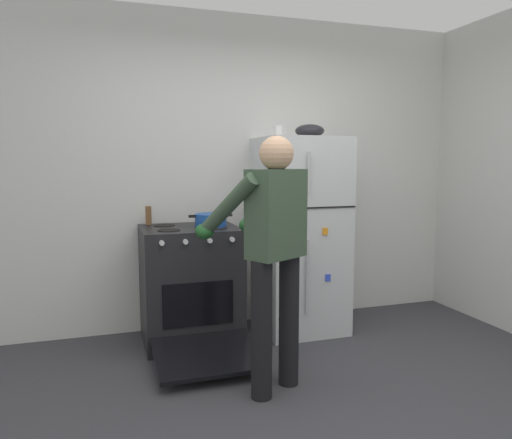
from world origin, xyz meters
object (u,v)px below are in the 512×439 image
stove_range (191,286)px  mixing_bowl (310,131)px  red_pot (211,220)px  coffee_mug (279,132)px  pepper_mill (148,216)px  person_cook (271,241)px  refrigerator (300,235)px

stove_range → mixing_bowl: (1.03, 0.02, 1.25)m
red_pot → mixing_bowl: mixing_bowl is taller
red_pot → coffee_mug: bearing=9.3°
stove_range → pepper_mill: 0.67m
person_cook → coffee_mug: bearing=67.3°
refrigerator → pepper_mill: 1.28m
refrigerator → mixing_bowl: bearing=0.2°
stove_range → person_cook: 1.15m
mixing_bowl → person_cook: bearing=-124.9°
person_cook → pepper_mill: person_cook is taller
coffee_mug → person_cook: bearing=-112.7°
pepper_mill → refrigerator: bearing=-9.1°
stove_range → red_pot: red_pot is taller
refrigerator → mixing_bowl: (0.08, 0.00, 0.88)m
refrigerator → coffee_mug: (-0.18, 0.05, 0.87)m
red_pot → refrigerator: bearing=3.6°
mixing_bowl → pepper_mill: bearing=171.4°
coffee_mug → refrigerator: bearing=-15.8°
red_pot → pepper_mill: (-0.46, 0.25, 0.02)m
stove_range → red_pot: size_ratio=3.53×
pepper_mill → coffee_mug: bearing=-8.0°
person_cook → red_pot: (-0.17, 0.95, 0.02)m
refrigerator → red_pot: refrigerator is taller
stove_range → red_pot: 0.55m
person_cook → mixing_bowl: mixing_bowl is taller
red_pot → mixing_bowl: size_ratio=1.42×
coffee_mug → mixing_bowl: mixing_bowl is taller
refrigerator → pepper_mill: bearing=170.9°
person_cook → pepper_mill: bearing=117.7°
stove_range → person_cook: bearing=-71.4°
refrigerator → stove_range: refrigerator is taller
stove_range → mixing_bowl: bearing=1.0°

